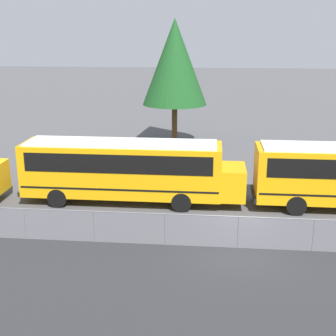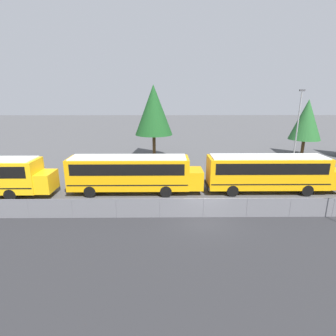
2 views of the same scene
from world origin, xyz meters
name	(u,v)px [view 2 (image 2 of 2)]	position (x,y,z in m)	size (l,w,h in m)	color
ground_plane	(203,217)	(0.00, 0.00, 0.00)	(200.00, 200.00, 0.00)	#4C4C4F
road_strip	(220,271)	(0.00, -6.00, 0.00)	(96.21, 12.00, 0.01)	#2B2B2D
fence	(204,208)	(0.00, 0.00, 0.74)	(62.28, 0.07, 1.45)	#9EA0A5
school_bus_1	(132,172)	(-5.69, 5.04, 1.98)	(11.86, 2.51, 3.34)	orange
school_bus_2	(270,171)	(6.59, 5.13, 1.98)	(11.86, 2.51, 3.34)	orange
light_pole	(297,127)	(12.68, 13.27, 4.95)	(0.60, 0.24, 9.12)	gray
tree_1	(154,110)	(-4.28, 18.72, 6.55)	(5.09, 5.09, 9.87)	#51381E
tree_2	(307,120)	(17.07, 19.67, 5.17)	(4.29, 4.29, 7.98)	#51381E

